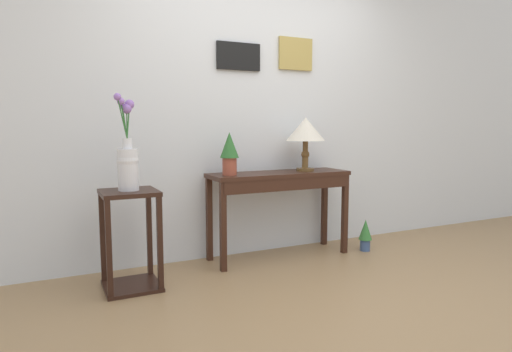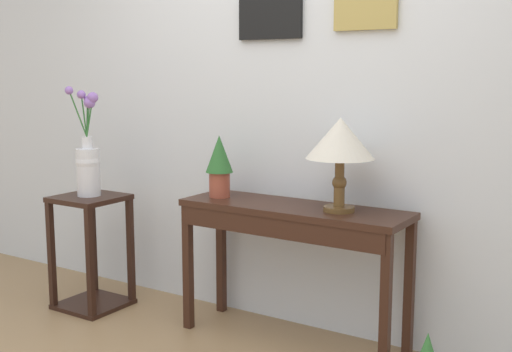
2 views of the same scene
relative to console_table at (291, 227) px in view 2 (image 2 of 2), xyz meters
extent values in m
cube|color=silver|center=(-0.14, 0.30, 0.77)|extent=(9.00, 0.10, 2.80)
cube|color=black|center=(-0.28, 0.24, 1.09)|extent=(0.39, 0.02, 0.23)
cube|color=tan|center=(-0.28, 0.23, 1.09)|extent=(0.32, 0.01, 0.18)
cube|color=tan|center=(0.28, 0.24, 1.15)|extent=(0.34, 0.02, 0.29)
cube|color=#689752|center=(0.28, 0.23, 1.15)|extent=(0.27, 0.01, 0.23)
cube|color=#381E14|center=(0.00, 0.02, 0.09)|extent=(1.23, 0.38, 0.03)
cube|color=#381E14|center=(0.00, -0.15, 0.03)|extent=(1.16, 0.03, 0.10)
cube|color=#381E14|center=(-0.58, -0.13, -0.28)|extent=(0.05, 0.04, 0.71)
cube|color=#381E14|center=(0.58, -0.13, -0.28)|extent=(0.04, 0.04, 0.71)
cube|color=#381E14|center=(-0.58, 0.18, -0.28)|extent=(0.05, 0.04, 0.71)
cube|color=#381E14|center=(0.58, 0.18, -0.28)|extent=(0.04, 0.04, 0.71)
cylinder|color=brown|center=(0.26, 0.02, 0.12)|extent=(0.16, 0.16, 0.02)
cylinder|color=brown|center=(0.26, 0.02, 0.19)|extent=(0.05, 0.05, 0.12)
sphere|color=brown|center=(0.26, 0.02, 0.25)|extent=(0.07, 0.07, 0.07)
cylinder|color=brown|center=(0.26, 0.02, 0.31)|extent=(0.05, 0.05, 0.12)
cone|color=beige|center=(0.26, 0.02, 0.48)|extent=(0.34, 0.34, 0.20)
cylinder|color=#9E4733|center=(-0.46, 0.01, 0.18)|extent=(0.12, 0.12, 0.14)
cone|color=#2D662D|center=(-0.46, 0.01, 0.35)|extent=(0.15, 0.15, 0.21)
cube|color=black|center=(-1.29, -0.18, 0.05)|extent=(0.38, 0.38, 0.03)
cube|color=black|center=(-1.29, -0.18, -0.62)|extent=(0.38, 0.38, 0.03)
cube|color=black|center=(-1.46, -0.35, -0.28)|extent=(0.04, 0.03, 0.64)
cube|color=black|center=(-1.12, -0.35, -0.28)|extent=(0.04, 0.03, 0.64)
cube|color=black|center=(-1.46, -0.02, -0.28)|extent=(0.04, 0.04, 0.64)
cube|color=black|center=(-1.12, -0.02, -0.28)|extent=(0.04, 0.04, 0.64)
cylinder|color=silver|center=(-1.29, -0.18, 0.21)|extent=(0.14, 0.14, 0.28)
sphere|color=silver|center=(-1.29, -0.18, 0.27)|extent=(0.15, 0.15, 0.15)
cylinder|color=silver|center=(-1.29, -0.18, 0.38)|extent=(0.06, 0.06, 0.07)
cylinder|color=#2D662D|center=(-1.28, -0.17, 0.53)|extent=(0.04, 0.04, 0.23)
sphere|color=#996BC1|center=(-1.26, -0.15, 0.65)|extent=(0.06, 0.06, 0.06)
cylinder|color=#2D662D|center=(-1.29, -0.17, 0.52)|extent=(0.02, 0.03, 0.20)
sphere|color=#996BC1|center=(-1.28, -0.16, 0.62)|extent=(0.07, 0.07, 0.07)
cylinder|color=#2D662D|center=(-1.30, -0.17, 0.53)|extent=(0.03, 0.05, 0.22)
sphere|color=#996BC1|center=(-1.31, -0.15, 0.64)|extent=(0.04, 0.04, 0.04)
cylinder|color=#2D662D|center=(-1.32, -0.22, 0.55)|extent=(0.07, 0.07, 0.27)
sphere|color=#996BC1|center=(-1.35, -0.25, 0.69)|extent=(0.05, 0.05, 0.05)
cylinder|color=#2D662D|center=(-1.31, -0.18, 0.54)|extent=(0.04, 0.01, 0.25)
sphere|color=#996BC1|center=(-1.32, -0.18, 0.67)|extent=(0.05, 0.05, 0.05)
cone|color=#387A38|center=(0.79, -0.17, -0.43)|extent=(0.12, 0.12, 0.18)
camera|label=1|loc=(-1.80, -3.24, 0.50)|focal=30.78mm
camera|label=2|loc=(1.63, -2.86, 0.79)|focal=45.66mm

